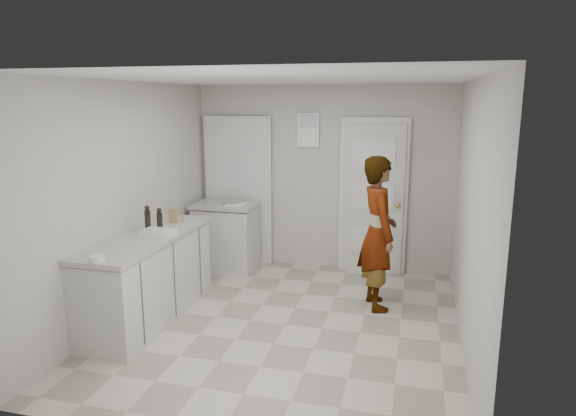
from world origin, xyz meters
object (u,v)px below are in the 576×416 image
(spice_jar, at_px, (184,218))
(egg_bowl, at_px, (97,259))
(baking_dish, at_px, (159,233))
(oil_cruet_a, at_px, (160,220))
(oil_cruet_b, at_px, (148,219))
(person, at_px, (378,233))
(cake_mix_box, at_px, (174,216))

(spice_jar, bearing_deg, egg_bowl, -92.99)
(baking_dish, bearing_deg, egg_bowl, -95.94)
(spice_jar, distance_m, oil_cruet_a, 0.44)
(spice_jar, bearing_deg, baking_dish, -88.66)
(oil_cruet_b, height_order, baking_dish, oil_cruet_b)
(oil_cruet_b, distance_m, egg_bowl, 1.08)
(oil_cruet_a, bearing_deg, egg_bowl, -90.27)
(spice_jar, relative_size, oil_cruet_a, 0.29)
(person, relative_size, cake_mix_box, 10.62)
(cake_mix_box, bearing_deg, oil_cruet_b, -104.94)
(oil_cruet_a, height_order, baking_dish, oil_cruet_a)
(person, height_order, baking_dish, person)
(cake_mix_box, height_order, egg_bowl, cake_mix_box)
(spice_jar, bearing_deg, person, 7.15)
(cake_mix_box, distance_m, oil_cruet_b, 0.43)
(oil_cruet_b, bearing_deg, cake_mix_box, 77.75)
(oil_cruet_a, bearing_deg, baking_dish, -65.88)
(person, distance_m, oil_cruet_b, 2.51)
(oil_cruet_a, xyz_separation_m, oil_cruet_b, (-0.11, -0.06, 0.02))
(cake_mix_box, height_order, spice_jar, cake_mix_box)
(person, relative_size, oil_cruet_b, 6.12)
(oil_cruet_b, xyz_separation_m, baking_dish, (0.20, -0.14, -0.11))
(oil_cruet_a, distance_m, baking_dish, 0.24)
(person, distance_m, cake_mix_box, 2.32)
(cake_mix_box, bearing_deg, baking_dish, -81.80)
(cake_mix_box, xyz_separation_m, oil_cruet_b, (-0.09, -0.42, 0.05))
(baking_dish, relative_size, egg_bowl, 2.66)
(baking_dish, bearing_deg, spice_jar, 91.34)
(cake_mix_box, xyz_separation_m, spice_jar, (0.09, 0.07, -0.04))
(oil_cruet_b, bearing_deg, person, 17.86)
(cake_mix_box, relative_size, oil_cruet_a, 0.66)
(baking_dish, bearing_deg, oil_cruet_a, 114.12)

